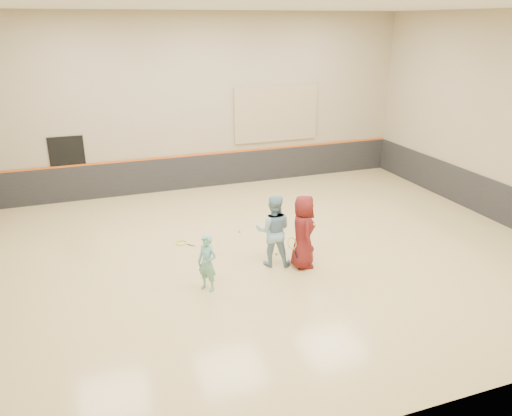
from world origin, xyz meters
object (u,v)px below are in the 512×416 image
object	(u,v)px
instructor	(273,231)
girl	(207,263)
young_man	(303,232)
spare_racket	(182,242)

from	to	relation	value
instructor	girl	bearing A→B (deg)	41.45
girl	instructor	size ratio (longest dim) A/B	0.73
young_man	spare_racket	size ratio (longest dim) A/B	2.59
instructor	young_man	size ratio (longest dim) A/B	0.99
girl	young_man	bearing A→B (deg)	58.16
girl	young_man	xyz separation A→B (m)	(2.48, 0.33, 0.26)
instructor	young_man	bearing A→B (deg)	175.18
instructor	spare_racket	bearing A→B (deg)	-24.62
girl	young_man	world-z (taller)	young_man
young_man	instructor	bearing A→B (deg)	72.24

